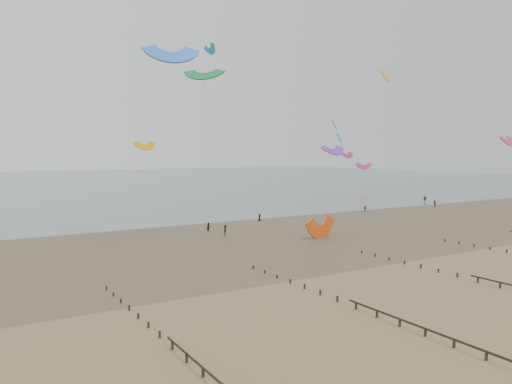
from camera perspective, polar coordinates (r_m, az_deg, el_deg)
ground at (r=62.09m, az=16.94°, el=-9.06°), size 500.00×500.00×0.00m
sea_and_shore at (r=86.25m, az=-2.31°, el=-5.00°), size 500.00×665.00×0.03m
kitesurfers at (r=106.69m, az=4.25°, el=-2.67°), size 125.71×22.58×1.89m
grounded_kite at (r=85.46m, az=7.47°, el=-5.14°), size 8.57×7.58×3.93m
kites_airborne at (r=134.94m, az=-14.94°, el=7.11°), size 226.76×104.71×38.30m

